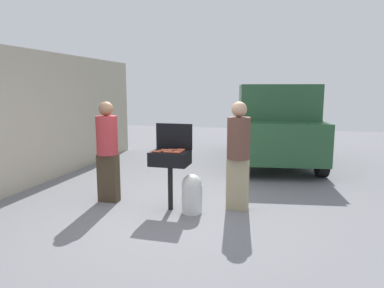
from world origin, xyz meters
name	(u,v)px	position (x,y,z in m)	size (l,w,h in m)	color
ground_plane	(172,211)	(0.00, 0.00, 0.00)	(24.00, 24.00, 0.00)	slate
house_wall_side	(37,118)	(-3.20, 1.00, 1.34)	(0.24, 8.00, 2.68)	#B2A893
bbq_grill	(170,160)	(-0.04, 0.06, 0.81)	(0.60, 0.44, 0.95)	black
grill_lid_open	(174,136)	(-0.04, 0.28, 1.16)	(0.60, 0.05, 0.42)	black
hot_dog_0	(169,151)	(-0.06, 0.04, 0.96)	(0.03, 0.03, 0.13)	#C6593D
hot_dog_1	(156,152)	(-0.22, -0.10, 0.96)	(0.03, 0.03, 0.13)	#B74C33
hot_dog_2	(180,150)	(0.11, 0.11, 0.96)	(0.03, 0.03, 0.13)	#B74C33
hot_dog_3	(165,150)	(-0.14, 0.09, 0.96)	(0.03, 0.03, 0.13)	#C6593D
hot_dog_4	(172,150)	(-0.03, 0.13, 0.96)	(0.03, 0.03, 0.13)	#B74C33
hot_dog_5	(178,152)	(0.11, 0.00, 0.96)	(0.03, 0.03, 0.13)	#C6593D
hot_dog_6	(168,152)	(-0.04, -0.08, 0.96)	(0.03, 0.03, 0.13)	#C6593D
hot_dog_7	(176,152)	(0.09, -0.07, 0.96)	(0.03, 0.03, 0.13)	#B74C33
hot_dog_8	(181,150)	(0.10, 0.18, 0.96)	(0.03, 0.03, 0.13)	#AD4228
hot_dog_9	(176,153)	(0.11, -0.10, 0.96)	(0.03, 0.03, 0.13)	#AD4228
hot_dog_10	(162,151)	(-0.15, -0.01, 0.96)	(0.03, 0.03, 0.13)	#AD4228
hot_dog_11	(157,151)	(-0.21, -0.07, 0.96)	(0.03, 0.03, 0.13)	#AD4228
propane_tank	(192,193)	(0.33, -0.01, 0.32)	(0.32, 0.32, 0.62)	silver
person_left	(107,148)	(-1.20, 0.19, 0.93)	(0.36, 0.36, 1.72)	#3F3323
person_right	(238,152)	(1.00, 0.34, 0.94)	(0.36, 0.36, 1.73)	gray
parked_minivan	(273,123)	(1.41, 4.26, 1.03)	(2.53, 4.63, 2.02)	#234C2D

